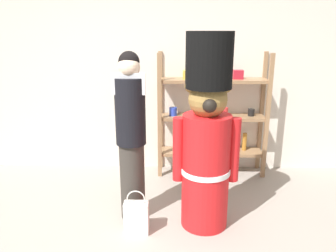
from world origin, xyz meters
name	(u,v)px	position (x,y,z in m)	size (l,w,h in m)	color
back_wall	(153,74)	(0.00, 2.20, 1.30)	(6.40, 0.12, 2.60)	silver
merchandise_shelf	(212,115)	(0.77, 1.98, 0.80)	(1.41, 0.35, 1.61)	#93704C
teddy_bear_guard	(207,139)	(0.59, 0.72, 0.89)	(0.63, 0.47, 1.86)	red
person_shopper	(131,134)	(-0.13, 0.84, 0.90)	(0.31, 0.29, 1.69)	#38332D
shopping_bag	(136,217)	(-0.06, 0.54, 0.17)	(0.23, 0.12, 0.44)	silver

